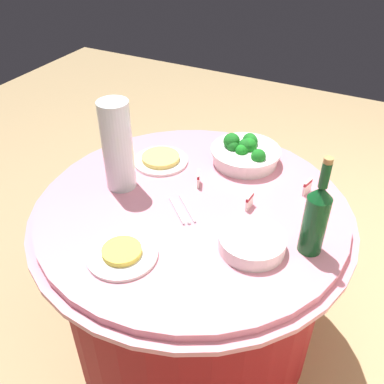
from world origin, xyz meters
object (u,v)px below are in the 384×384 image
Objects in this scene: plate_stack at (252,242)px; food_plate_fried_egg at (122,254)px; food_plate_noodles at (161,160)px; label_placard_front at (307,186)px; broccoli_bowl at (245,153)px; wine_bottle at (316,217)px; decorative_fruit_vase at (118,151)px; label_placard_rear at (250,201)px; label_placard_mid at (198,178)px; serving_tongs at (182,210)px.

food_plate_fried_egg is at bearing -58.02° from plate_stack.
plate_stack is 0.59m from food_plate_noodles.
broccoli_bowl is at bearing -108.81° from label_placard_front.
decorative_fruit_vase is at bearing -91.64° from wine_bottle.
wine_bottle is 0.32m from label_placard_front.
plate_stack is 0.40m from food_plate_fried_egg.
plate_stack is at bearing 23.98° from broccoli_bowl.
wine_bottle is 6.11× the size of label_placard_rear.
label_placard_front reaches higher than plate_stack.
serving_tongs is at bearing 6.71° from label_placard_mid.
label_placard_mid is 0.22m from label_placard_rear.
decorative_fruit_vase is 1.55× the size of food_plate_fried_egg.
wine_bottle is at bearing 65.51° from label_placard_rear.
broccoli_bowl reaches higher than label_placard_mid.
food_plate_fried_egg is 0.55m from food_plate_noodles.
wine_bottle reaches higher than plate_stack.
label_placard_mid is at bearing 174.86° from food_plate_fried_egg.
label_placard_front is at bearing 71.19° from broccoli_bowl.
label_placard_rear is at bearing 74.73° from food_plate_noodles.
label_placard_front is (0.10, 0.28, -0.01)m from broccoli_bowl.
label_placard_front is at bearing 144.25° from food_plate_fried_egg.
label_placard_front is at bearing 109.58° from label_placard_mid.
serving_tongs is 0.47m from label_placard_front.
label_placard_front and label_placard_mid have the same top height.
food_plate_fried_egg is 4.00× the size of label_placard_mid.
decorative_fruit_vase is at bearing -100.07° from plate_stack.
broccoli_bowl reaches higher than food_plate_noodles.
plate_stack is 0.38m from label_placard_mid.
label_placard_rear is (-0.12, 0.20, 0.03)m from serving_tongs.
broccoli_bowl is 0.83× the size of wine_bottle.
serving_tongs is 2.67× the size of label_placard_mid.
plate_stack is at bearing 121.98° from food_plate_fried_egg.
plate_stack is 0.21m from wine_bottle.
broccoli_bowl is 1.33× the size of plate_stack.
plate_stack is 0.58m from decorative_fruit_vase.
serving_tongs is at bearing 43.26° from food_plate_noodles.
wine_bottle is 1.53× the size of food_plate_fried_egg.
label_placard_rear is (0.12, 0.43, 0.02)m from food_plate_noodles.
wine_bottle is 6.11× the size of label_placard_front.
wine_bottle is 6.11× the size of label_placard_mid.
wine_bottle is 2.29× the size of serving_tongs.
broccoli_bowl is 0.30m from label_placard_front.
food_plate_noodles is (-0.31, -0.51, -0.01)m from plate_stack.
serving_tongs is (0.01, -0.44, -0.12)m from wine_bottle.
serving_tongs is at bearing 82.85° from decorative_fruit_vase.
food_plate_fried_egg reaches higher than serving_tongs.
label_placard_mid and label_placard_rear have the same top height.
food_plate_noodles reaches higher than serving_tongs.
food_plate_noodles is (-0.24, -0.23, 0.01)m from serving_tongs.
broccoli_bowl is at bearing 157.41° from label_placard_mid.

